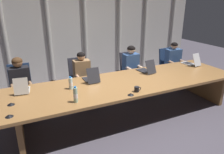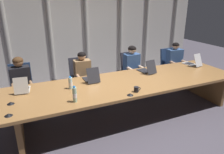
# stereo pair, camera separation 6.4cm
# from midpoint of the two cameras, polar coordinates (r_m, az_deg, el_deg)

# --- Properties ---
(ground_plane) EXTENTS (14.80, 14.80, 0.00)m
(ground_plane) POSITION_cam_midpoint_polar(r_m,az_deg,el_deg) (4.40, 4.03, -9.97)
(ground_plane) COLOR #47424C
(conference_table) EXTENTS (4.58, 1.31, 0.72)m
(conference_table) POSITION_cam_midpoint_polar(r_m,az_deg,el_deg) (4.13, 4.23, -2.81)
(conference_table) COLOR olive
(conference_table) RESTS_ON ground_plane
(curtain_backdrop) EXTENTS (7.40, 0.17, 3.06)m
(curtain_backdrop) POSITION_cam_midpoint_polar(r_m,az_deg,el_deg) (6.30, -7.78, 13.86)
(curtain_backdrop) COLOR beige
(curtain_backdrop) RESTS_ON ground_plane
(laptop_left_end) EXTENTS (0.27, 0.38, 0.29)m
(laptop_left_end) POSITION_cam_midpoint_polar(r_m,az_deg,el_deg) (3.90, -23.72, -3.05)
(laptop_left_end) COLOR beige
(laptop_left_end) RESTS_ON conference_table
(laptop_left_mid) EXTENTS (0.25, 0.42, 0.30)m
(laptop_left_mid) POSITION_cam_midpoint_polar(r_m,az_deg,el_deg) (4.10, -6.19, -0.29)
(laptop_left_mid) COLOR #2D2D33
(laptop_left_mid) RESTS_ON conference_table
(laptop_center) EXTENTS (0.28, 0.46, 0.29)m
(laptop_center) POSITION_cam_midpoint_polar(r_m,az_deg,el_deg) (4.65, 8.91, 2.06)
(laptop_center) COLOR #2D2D33
(laptop_center) RESTS_ON conference_table
(laptop_right_mid) EXTENTS (0.27, 0.47, 0.30)m
(laptop_right_mid) POSITION_cam_midpoint_polar(r_m,az_deg,el_deg) (5.46, 20.45, 3.77)
(laptop_right_mid) COLOR #BCBCC1
(laptop_right_mid) RESTS_ON conference_table
(office_chair_left_end) EXTENTS (0.60, 0.60, 0.97)m
(office_chair_left_end) POSITION_cam_midpoint_polar(r_m,az_deg,el_deg) (4.78, -23.67, -4.35)
(office_chair_left_end) COLOR navy
(office_chair_left_end) RESTS_ON ground_plane
(office_chair_left_mid) EXTENTS (0.60, 0.60, 0.97)m
(office_chair_left_mid) POSITION_cam_midpoint_polar(r_m,az_deg,el_deg) (4.93, -8.95, -2.08)
(office_chair_left_mid) COLOR #2D2D38
(office_chair_left_mid) RESTS_ON ground_plane
(office_chair_center) EXTENTS (0.60, 0.60, 0.97)m
(office_chair_center) POSITION_cam_midpoint_polar(r_m,az_deg,el_deg) (5.42, 4.73, 0.18)
(office_chair_center) COLOR #2D2D38
(office_chair_center) RESTS_ON ground_plane
(office_chair_right_mid) EXTENTS (0.60, 0.60, 0.95)m
(office_chair_right_mid) POSITION_cam_midpoint_polar(r_m,az_deg,el_deg) (6.10, 14.89, 1.82)
(office_chair_right_mid) COLOR navy
(office_chair_right_mid) RESTS_ON ground_plane
(person_left_end) EXTENTS (0.42, 0.56, 1.17)m
(person_left_end) POSITION_cam_midpoint_polar(r_m,az_deg,el_deg) (4.52, -24.00, -1.52)
(person_left_end) COLOR black
(person_left_end) RESTS_ON ground_plane
(person_left_mid) EXTENTS (0.37, 0.55, 1.15)m
(person_left_mid) POSITION_cam_midpoint_polar(r_m,az_deg,el_deg) (4.69, -8.27, 0.51)
(person_left_mid) COLOR olive
(person_left_mid) RESTS_ON ground_plane
(person_center) EXTENTS (0.39, 0.55, 1.18)m
(person_center) POSITION_cam_midpoint_polar(r_m,az_deg,el_deg) (5.17, 5.23, 2.82)
(person_center) COLOR #335184
(person_center) RESTS_ON ground_plane
(person_right_mid) EXTENTS (0.45, 0.57, 1.15)m
(person_right_mid) POSITION_cam_midpoint_polar(r_m,az_deg,el_deg) (5.93, 16.42, 4.15)
(person_right_mid) COLOR #335184
(person_right_mid) RESTS_ON ground_plane
(water_bottle_primary) EXTENTS (0.07, 0.07, 0.23)m
(water_bottle_primary) POSITION_cam_midpoint_polar(r_m,az_deg,el_deg) (3.77, -11.69, -1.72)
(water_bottle_primary) COLOR silver
(water_bottle_primary) RESTS_ON conference_table
(water_bottle_secondary) EXTENTS (0.07, 0.07, 0.26)m
(water_bottle_secondary) POSITION_cam_midpoint_polar(r_m,az_deg,el_deg) (3.26, -10.48, -4.86)
(water_bottle_secondary) COLOR #ADD1B2
(water_bottle_secondary) RESTS_ON conference_table
(coffee_mug_near) EXTENTS (0.13, 0.08, 0.09)m
(coffee_mug_near) POSITION_cam_midpoint_polar(r_m,az_deg,el_deg) (3.62, 6.30, -3.31)
(coffee_mug_near) COLOR black
(coffee_mug_near) RESTS_ON conference_table
(conference_mic_left_side) EXTENTS (0.11, 0.11, 0.03)m
(conference_mic_left_side) POSITION_cam_midpoint_polar(r_m,az_deg,el_deg) (3.54, -26.36, -6.57)
(conference_mic_left_side) COLOR black
(conference_mic_left_side) RESTS_ON conference_table
(conference_mic_middle) EXTENTS (0.11, 0.11, 0.03)m
(conference_mic_middle) POSITION_cam_midpoint_polar(r_m,az_deg,el_deg) (3.50, 4.62, -4.69)
(conference_mic_middle) COLOR black
(conference_mic_middle) RESTS_ON conference_table
(conference_mic_right_side) EXTENTS (0.11, 0.11, 0.03)m
(conference_mic_right_side) POSITION_cam_midpoint_polar(r_m,az_deg,el_deg) (3.21, -26.78, -9.39)
(conference_mic_right_side) COLOR black
(conference_mic_right_side) RESTS_ON conference_table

